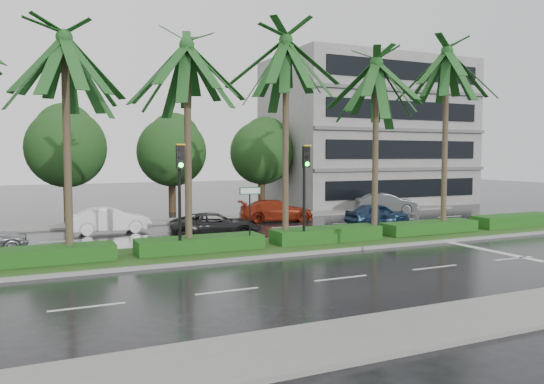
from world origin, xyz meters
name	(u,v)px	position (x,y,z in m)	size (l,w,h in m)	color
ground	(277,253)	(0.00, 0.00, 0.00)	(120.00, 120.00, 0.00)	black
near_sidewalk	(456,321)	(0.00, -10.20, 0.06)	(40.00, 2.40, 0.12)	slate
far_sidewalk	(194,220)	(0.00, 12.00, 0.06)	(40.00, 2.00, 0.12)	slate
median	(267,247)	(0.00, 1.00, 0.08)	(36.00, 4.00, 0.15)	gray
hedge	(267,239)	(0.00, 1.00, 0.45)	(35.20, 1.40, 0.60)	#154C16
lane_markings	(344,249)	(3.04, -0.43, 0.01)	(34.00, 13.06, 0.01)	silver
palm_row	(239,58)	(-1.25, 1.02, 8.09)	(26.30, 4.20, 9.98)	#423926
signal_median_left	(180,183)	(-4.00, 0.30, 3.00)	(0.34, 0.42, 4.36)	black
signal_median_right	(305,180)	(1.50, 0.30, 3.00)	(0.34, 0.42, 4.36)	black
street_sign	(250,202)	(-1.00, 0.48, 2.12)	(0.95, 0.09, 2.60)	black
bg_trees	(179,147)	(0.59, 17.59, 4.69)	(33.05, 5.30, 7.65)	#342917
building	(367,132)	(17.00, 18.00, 6.00)	(16.00, 10.00, 12.00)	slate
car_white	(110,220)	(-5.50, 8.84, 0.67)	(4.09, 1.43, 1.35)	white
car_darkgrey	(215,225)	(-1.00, 4.99, 0.62)	(4.46, 2.06, 1.24)	black
car_red	(276,211)	(4.50, 9.57, 0.66)	(4.58, 1.86, 1.33)	maroon
car_blue	(377,214)	(9.00, 5.36, 0.65)	(3.83, 1.54, 1.31)	#192D4B
car_grey	(386,203)	(13.50, 10.50, 0.70)	(4.25, 1.48, 1.40)	#4D4F51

